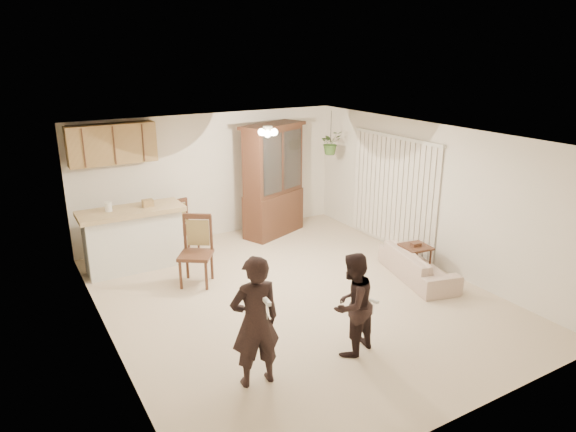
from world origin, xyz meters
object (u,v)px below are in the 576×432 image
china_hutch (273,181)px  adult (255,313)px  sofa (419,258)px  chair_bar (185,238)px  child (352,304)px  chair_hutch_left (196,266)px  chair_hutch_right (281,216)px  side_table (415,259)px

china_hutch → adult: bearing=-142.7°
sofa → chair_bar: 4.29m
child → chair_bar: bearing=-99.0°
china_hutch → chair_hutch_left: size_ratio=2.00×
child → chair_hutch_right: size_ratio=1.37×
side_table → china_hutch: bearing=110.8°
chair_hutch_left → chair_hutch_right: chair_hutch_left is taller
chair_hutch_left → child: bearing=-36.9°
sofa → adult: size_ratio=1.04×
china_hutch → side_table: size_ratio=4.15×
china_hutch → chair_bar: (-1.96, -0.09, -0.84)m
sofa → chair_bar: (-2.99, 3.07, -0.08)m
side_table → chair_bar: bearing=137.0°
chair_hutch_left → adult: bearing=-62.6°
china_hutch → chair_hutch_right: bearing=15.4°
child → chair_bar: 4.36m
chair_bar → chair_hutch_right: (2.26, 0.31, -0.01)m
china_hutch → chair_hutch_right: size_ratio=2.32×
child → chair_hutch_right: bearing=-126.9°
sofa → child: size_ratio=1.39×
adult → side_table: bearing=-153.8°
child → side_table: child is taller
child → chair_hutch_left: 3.06m
chair_bar → chair_hutch_left: (-0.30, -1.41, 0.04)m
sofa → side_table: size_ratio=3.40×
adult → chair_hutch_right: bearing=-116.4°
side_table → chair_bar: (-3.09, 2.89, 0.03)m
side_table → chair_hutch_left: chair_hutch_left is taller
sofa → china_hutch: 3.41m
side_table → chair_hutch_right: (-0.83, 3.20, 0.02)m
adult → side_table: 4.03m
china_hutch → chair_hutch_right: (0.29, 0.22, -0.85)m
chair_bar → chair_hutch_right: chair_bar is taller
sofa → chair_hutch_left: chair_hutch_left is taller
adult → china_hutch: size_ratio=0.79×
sofa → adult: 3.86m
china_hutch → chair_hutch_left: bearing=-168.1°
sofa → side_table: (0.10, 0.18, -0.11)m
child → china_hutch: bearing=-124.4°
child → china_hutch: china_hutch is taller
china_hutch → side_table: 3.30m
sofa → adult: bearing=122.0°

